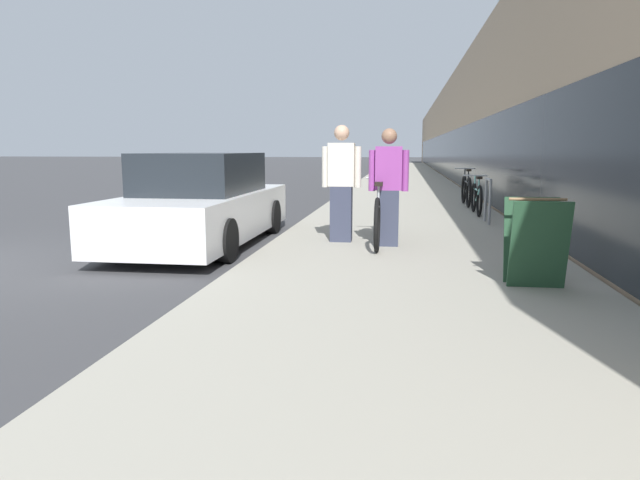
# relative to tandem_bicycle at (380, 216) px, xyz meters

# --- Properties ---
(sidewalk_slab) EXTENTS (4.07, 70.00, 0.12)m
(sidewalk_slab) POSITION_rel_tandem_bicycle_xyz_m (0.40, 18.58, -0.46)
(sidewalk_slab) COLOR #A39E8E
(sidewalk_slab) RESTS_ON ground
(storefront_facade) EXTENTS (10.01, 70.00, 4.98)m
(storefront_facade) POSITION_rel_tandem_bicycle_xyz_m (7.47, 26.58, 1.97)
(storefront_facade) COLOR tan
(storefront_facade) RESTS_ON ground
(tandem_bicycle) EXTENTS (0.52, 2.52, 0.94)m
(tandem_bicycle) POSITION_rel_tandem_bicycle_xyz_m (0.00, 0.00, 0.00)
(tandem_bicycle) COLOR black
(tandem_bicycle) RESTS_ON sidewalk_slab
(person_rider) EXTENTS (0.57, 0.22, 1.67)m
(person_rider) POSITION_rel_tandem_bicycle_xyz_m (0.13, -0.31, 0.44)
(person_rider) COLOR #33384C
(person_rider) RESTS_ON sidewalk_slab
(person_bystander) EXTENTS (0.59, 0.23, 1.74)m
(person_bystander) POSITION_rel_tandem_bicycle_xyz_m (-0.58, -0.02, 0.48)
(person_bystander) COLOR #33384C
(person_bystander) RESTS_ON sidewalk_slab
(bike_rack_hoop) EXTENTS (0.05, 0.60, 0.84)m
(bike_rack_hoop) POSITION_rel_tandem_bicycle_xyz_m (1.93, 2.56, 0.12)
(bike_rack_hoop) COLOR gray
(bike_rack_hoop) RESTS_ON sidewalk_slab
(cruiser_bike_nearest) EXTENTS (0.52, 1.61, 0.83)m
(cruiser_bike_nearest) POSITION_rel_tandem_bicycle_xyz_m (1.90, 4.04, -0.04)
(cruiser_bike_nearest) COLOR black
(cruiser_bike_nearest) RESTS_ON sidewalk_slab
(cruiser_bike_middle) EXTENTS (0.52, 1.86, 0.92)m
(cruiser_bike_middle) POSITION_rel_tandem_bicycle_xyz_m (1.89, 6.02, -0.01)
(cruiser_bike_middle) COLOR black
(cruiser_bike_middle) RESTS_ON sidewalk_slab
(sandwich_board_sign) EXTENTS (0.56, 0.56, 0.90)m
(sandwich_board_sign) POSITION_rel_tandem_bicycle_xyz_m (1.68, -2.56, 0.05)
(sandwich_board_sign) COLOR #23472D
(sandwich_board_sign) RESTS_ON sidewalk_slab
(parked_sedan_curbside) EXTENTS (1.80, 4.59, 1.45)m
(parked_sedan_curbside) POSITION_rel_tandem_bicycle_xyz_m (-2.79, 0.09, 0.14)
(parked_sedan_curbside) COLOR white
(parked_sedan_curbside) RESTS_ON ground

